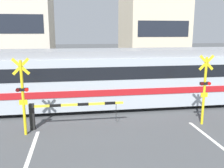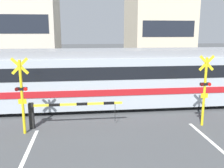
# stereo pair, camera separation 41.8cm
# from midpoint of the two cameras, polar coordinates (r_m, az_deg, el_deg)

# --- Properties ---
(rail_track_near) EXTENTS (50.00, 0.10, 0.08)m
(rail_track_near) POSITION_cam_midpoint_polar(r_m,az_deg,el_deg) (13.31, 0.52, -5.91)
(rail_track_near) COLOR gray
(rail_track_near) RESTS_ON ground_plane
(rail_track_far) EXTENTS (50.00, 0.10, 0.08)m
(rail_track_far) POSITION_cam_midpoint_polar(r_m,az_deg,el_deg) (14.67, -0.19, -4.20)
(rail_track_far) COLOR gray
(rail_track_far) RESTS_ON ground_plane
(commuter_train) EXTENTS (18.29, 2.76, 3.17)m
(commuter_train) POSITION_cam_midpoint_polar(r_m,az_deg,el_deg) (13.67, 2.46, 1.74)
(commuter_train) COLOR #ADB7C1
(commuter_train) RESTS_ON ground_plane
(crossing_barrier_near) EXTENTS (4.04, 0.20, 1.14)m
(crossing_barrier_near) POSITION_cam_midpoint_polar(r_m,az_deg,el_deg) (11.07, -11.60, -5.81)
(crossing_barrier_near) COLOR black
(crossing_barrier_near) RESTS_ON ground_plane
(crossing_barrier_far) EXTENTS (4.04, 0.20, 1.14)m
(crossing_barrier_far) POSITION_cam_midpoint_polar(r_m,az_deg,el_deg) (17.02, 7.68, 0.59)
(crossing_barrier_far) COLOR black
(crossing_barrier_far) RESTS_ON ground_plane
(crossing_signal_left) EXTENTS (0.68, 0.15, 3.14)m
(crossing_signal_left) POSITION_cam_midpoint_polar(r_m,az_deg,el_deg) (10.50, -18.86, -1.89)
(crossing_signal_left) COLOR yellow
(crossing_signal_left) RESTS_ON ground_plane
(crossing_signal_right) EXTENTS (0.68, 0.15, 3.14)m
(crossing_signal_right) POSITION_cam_midpoint_polar(r_m,az_deg,el_deg) (11.63, 21.41, -0.77)
(crossing_signal_right) COLOR yellow
(crossing_signal_right) RESTS_ON ground_plane
(pedestrian) EXTENTS (0.38, 0.24, 1.80)m
(pedestrian) POSITION_cam_midpoint_polar(r_m,az_deg,el_deg) (20.30, -4.67, 3.23)
(pedestrian) COLOR #23232D
(pedestrian) RESTS_ON ground_plane
(building_left_of_street) EXTENTS (5.64, 8.01, 8.68)m
(building_left_of_street) POSITION_cam_midpoint_polar(r_m,az_deg,el_deg) (28.84, -17.56, 11.88)
(building_left_of_street) COLOR beige
(building_left_of_street) RESTS_ON ground_plane
(building_right_of_street) EXTENTS (6.31, 8.01, 7.92)m
(building_right_of_street) POSITION_cam_midpoint_polar(r_m,az_deg,el_deg) (29.69, 10.59, 11.48)
(building_right_of_street) COLOR beige
(building_right_of_street) RESTS_ON ground_plane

